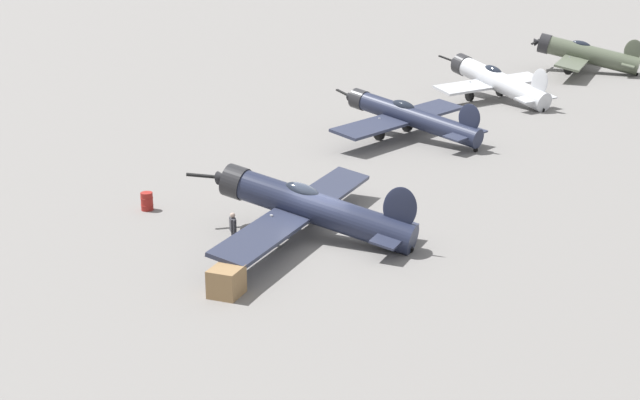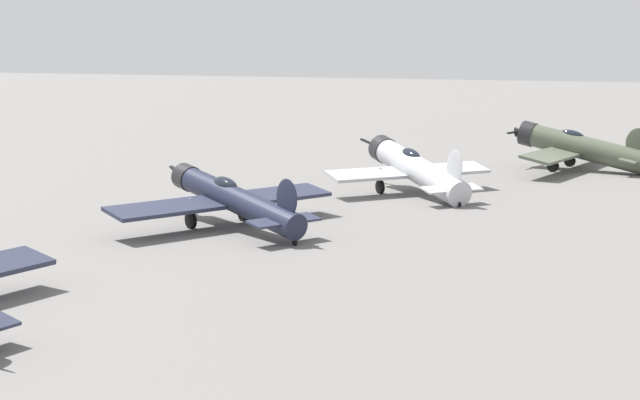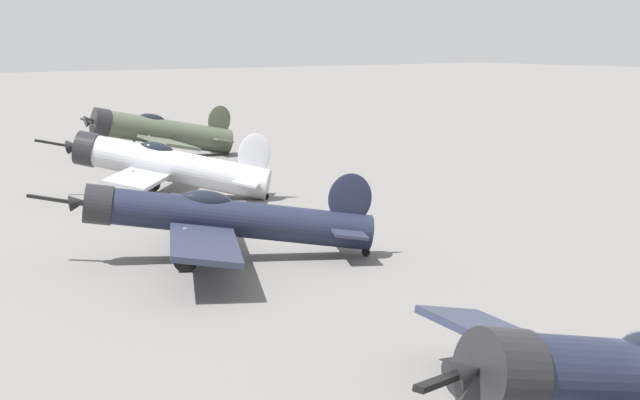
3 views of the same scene
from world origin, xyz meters
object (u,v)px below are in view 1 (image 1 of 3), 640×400
(airplane_outer_stand, at_px, (584,54))
(fuel_drum, at_px, (147,201))
(equipment_crate, at_px, (226,282))
(airplane_far_line, at_px, (496,81))
(airplane_mid_apron, at_px, (408,116))
(airplane_foreground, at_px, (310,207))
(ground_crew_mechanic, at_px, (233,228))

(airplane_outer_stand, xyz_separation_m, fuel_drum, (44.17, -22.93, -1.18))
(equipment_crate, bearing_deg, airplane_outer_stand, 163.13)
(airplane_far_line, bearing_deg, equipment_crate, 119.54)
(equipment_crate, bearing_deg, airplane_mid_apron, 171.61)
(airplane_foreground, bearing_deg, ground_crew_mechanic, 50.16)
(airplane_far_line, relative_size, airplane_outer_stand, 0.68)
(fuel_drum, bearing_deg, airplane_mid_apron, 147.57)
(airplane_mid_apron, relative_size, equipment_crate, 8.13)
(fuel_drum, bearing_deg, airplane_outer_stand, 152.56)
(airplane_far_line, bearing_deg, fuel_drum, 104.65)
(airplane_foreground, height_order, airplane_outer_stand, airplane_outer_stand)
(airplane_foreground, xyz_separation_m, fuel_drum, (-2.01, -8.53, -0.96))
(airplane_foreground, bearing_deg, equipment_crate, 88.09)
(airplane_mid_apron, distance_m, airplane_outer_stand, 30.06)
(airplane_far_line, distance_m, equipment_crate, 39.65)
(airplane_mid_apron, xyz_separation_m, ground_crew_mechanic, (20.99, -4.93, -0.43))
(ground_crew_mechanic, distance_m, fuel_drum, 7.13)
(equipment_crate, bearing_deg, fuel_drum, -142.13)
(equipment_crate, bearing_deg, airplane_foreground, 166.28)
(airplane_far_line, relative_size, equipment_crate, 6.67)
(airplane_far_line, height_order, equipment_crate, airplane_far_line)
(airplane_mid_apron, bearing_deg, airplane_outer_stand, -85.44)
(ground_crew_mechanic, bearing_deg, airplane_outer_stand, -137.03)
(airplane_mid_apron, height_order, airplane_outer_stand, airplane_outer_stand)
(airplane_foreground, height_order, airplane_mid_apron, airplane_foreground)
(airplane_mid_apron, relative_size, airplane_outer_stand, 0.83)
(airplane_outer_stand, bearing_deg, airplane_far_line, 74.52)
(fuel_drum, bearing_deg, airplane_far_line, 152.23)
(airplane_far_line, xyz_separation_m, ground_crew_mechanic, (34.06, -10.00, -0.52))
(airplane_outer_stand, bearing_deg, fuel_drum, 73.82)
(airplane_mid_apron, distance_m, airplane_far_line, 14.02)
(ground_crew_mechanic, xyz_separation_m, equipment_crate, (4.58, 1.17, -0.47))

